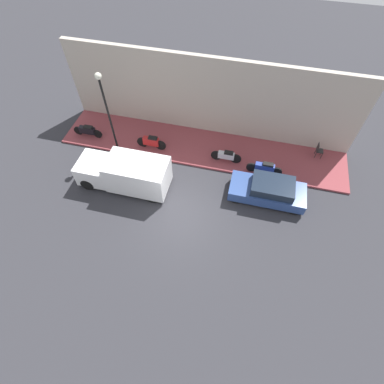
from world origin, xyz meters
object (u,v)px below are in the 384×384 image
object	(u,v)px
motorcycle_red	(151,142)
streetlamp	(105,101)
cafe_chair	(319,150)
motorcycle_black	(88,131)
parked_car	(268,190)
motorcycle_blue	(265,168)
delivery_van	(125,173)
scooter_silver	(226,156)

from	to	relation	value
motorcycle_red	streetlamp	xyz separation A→B (m)	(-0.39, 2.15, 2.84)
cafe_chair	motorcycle_black	bearing A→B (deg)	96.54
parked_car	motorcycle_blue	bearing A→B (deg)	12.25
motorcycle_blue	cafe_chair	xyz separation A→B (m)	(2.13, -2.96, 0.07)
parked_car	streetlamp	bearing A→B (deg)	80.02
motorcycle_red	motorcycle_black	world-z (taller)	motorcycle_red
motorcycle_black	streetlamp	world-z (taller)	streetlamp
parked_car	delivery_van	distance (m)	7.76
motorcycle_red	scooter_silver	distance (m)	4.61
streetlamp	motorcycle_blue	bearing A→B (deg)	-90.37
motorcycle_red	scooter_silver	world-z (taller)	motorcycle_red
delivery_van	cafe_chair	distance (m)	11.32
motorcycle_black	scooter_silver	distance (m)	8.85
scooter_silver	parked_car	bearing A→B (deg)	-127.77
motorcycle_black	parked_car	bearing A→B (deg)	-100.42
delivery_van	motorcycle_black	distance (m)	4.87
motorcycle_blue	scooter_silver	world-z (taller)	motorcycle_blue
motorcycle_black	cafe_chair	world-z (taller)	cafe_chair
parked_car	cafe_chair	distance (m)	4.55
parked_car	motorcycle_red	world-z (taller)	parked_car
streetlamp	parked_car	bearing A→B (deg)	-99.98
motorcycle_blue	streetlamp	size ratio (longest dim) A/B	0.41
parked_car	motorcycle_blue	world-z (taller)	parked_car
delivery_van	cafe_chair	size ratio (longest dim) A/B	5.42
motorcycle_red	delivery_van	bearing A→B (deg)	170.94
delivery_van	motorcycle_red	distance (m)	3.03
motorcycle_blue	cafe_chair	world-z (taller)	cafe_chair
delivery_van	streetlamp	bearing A→B (deg)	32.89
motorcycle_red	parked_car	bearing A→B (deg)	-105.74
parked_car	delivery_van	xyz separation A→B (m)	(-0.94, 7.70, 0.37)
streetlamp	motorcycle_red	bearing A→B (deg)	-79.77
parked_car	scooter_silver	bearing A→B (deg)	52.23
delivery_van	motorcycle_red	xyz separation A→B (m)	(2.97, -0.47, -0.37)
motorcycle_red	motorcycle_black	size ratio (longest dim) A/B	0.97
parked_car	motorcycle_red	size ratio (longest dim) A/B	2.19
motorcycle_red	streetlamp	size ratio (longest dim) A/B	0.37
parked_car	motorcycle_red	bearing A→B (deg)	74.26
parked_car	scooter_silver	distance (m)	3.31
motorcycle_black	scooter_silver	bearing A→B (deg)	-90.54
cafe_chair	motorcycle_red	bearing A→B (deg)	99.73
motorcycle_black	streetlamp	bearing A→B (deg)	-102.37
motorcycle_red	scooter_silver	size ratio (longest dim) A/B	1.02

